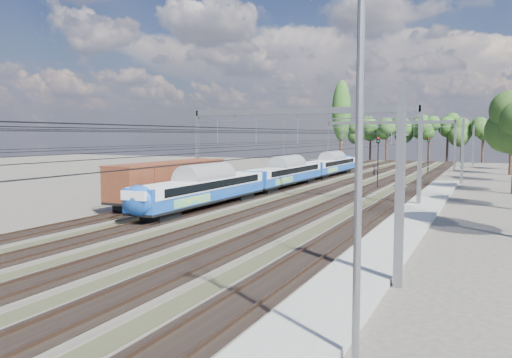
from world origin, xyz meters
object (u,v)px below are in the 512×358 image
at_px(lamp_post, 355,159).
at_px(signal_far, 428,151).
at_px(emu_train, 286,170).
at_px(freight_boxcar, 170,180).
at_px(worker, 374,170).
at_px(signal_near, 378,156).

bearing_deg(lamp_post, signal_far, 77.45).
xyz_separation_m(emu_train, freight_boxcar, (-4.50, -16.87, 0.05)).
bearing_deg(worker, lamp_post, -175.30).
distance_m(freight_boxcar, signal_far, 49.98).
height_order(emu_train, worker, emu_train).
distance_m(signal_near, lamp_post, 46.48).
relative_size(freight_boxcar, worker, 7.88).
bearing_deg(signal_near, signal_far, 105.88).
distance_m(worker, signal_far, 10.22).
bearing_deg(worker, signal_near, -173.73).
relative_size(worker, lamp_post, 0.18).
relative_size(emu_train, worker, 29.81).
xyz_separation_m(emu_train, worker, (5.47, 23.37, -1.33)).
relative_size(emu_train, signal_far, 9.29).
bearing_deg(emu_train, freight_boxcar, -104.94).
relative_size(emu_train, lamp_post, 5.32).
relative_size(emu_train, signal_near, 8.99).
bearing_deg(worker, signal_far, -53.64).
bearing_deg(freight_boxcar, signal_far, 69.92).
relative_size(emu_train, freight_boxcar, 3.78).
bearing_deg(emu_train, lamp_post, -65.92).
height_order(emu_train, signal_far, signal_far).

